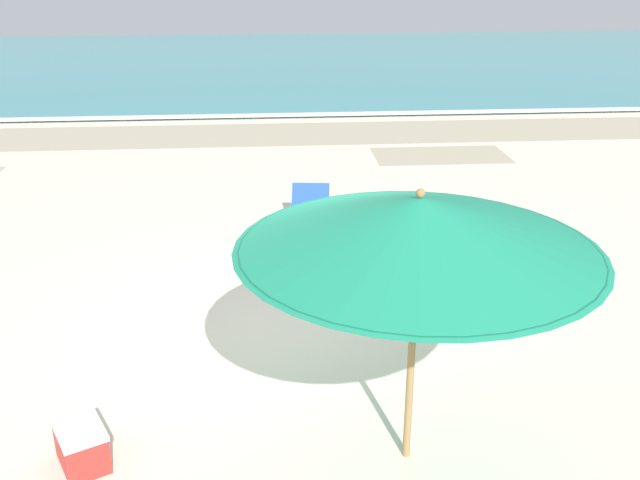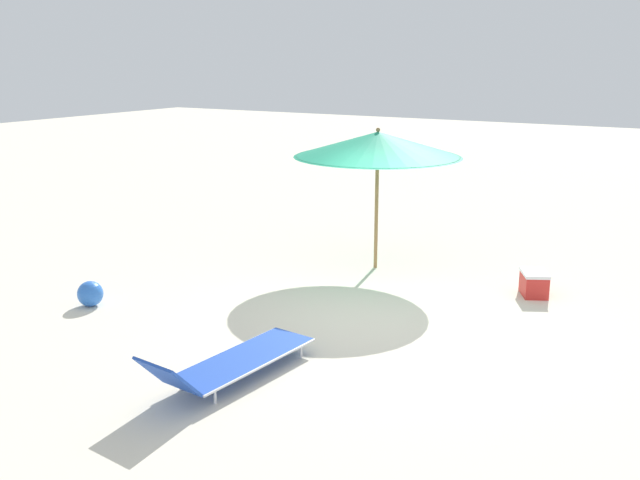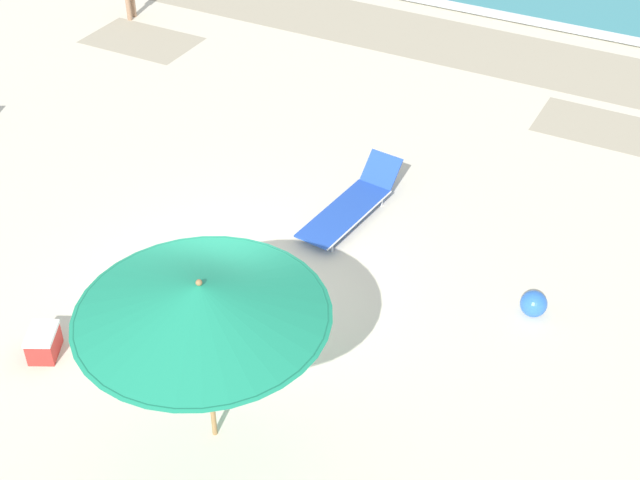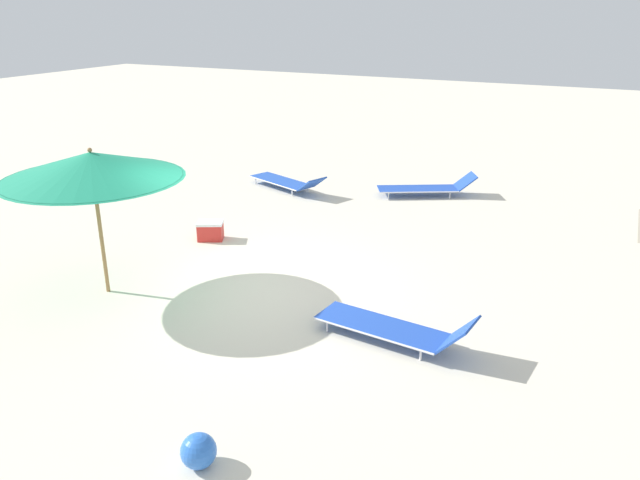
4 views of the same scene
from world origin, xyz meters
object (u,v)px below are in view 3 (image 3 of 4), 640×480
at_px(beach_umbrella, 201,300).
at_px(beach_ball, 534,304).
at_px(sun_lounger_beside_umbrella, 352,204).
at_px(cooler_box, 43,343).

height_order(beach_umbrella, beach_ball, beach_umbrella).
relative_size(sun_lounger_beside_umbrella, cooler_box, 3.75).
bearing_deg(sun_lounger_beside_umbrella, cooler_box, -108.82).
height_order(beach_umbrella, sun_lounger_beside_umbrella, beach_umbrella).
bearing_deg(beach_ball, sun_lounger_beside_umbrella, 163.76).
xyz_separation_m(beach_ball, cooler_box, (-5.34, -3.67, 0.00)).
bearing_deg(beach_ball, beach_umbrella, -125.31).
xyz_separation_m(beach_umbrella, sun_lounger_beside_umbrella, (-0.52, 4.70, -1.86)).
xyz_separation_m(beach_umbrella, cooler_box, (-2.67, 0.10, -1.89)).
distance_m(beach_umbrella, sun_lounger_beside_umbrella, 5.08).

